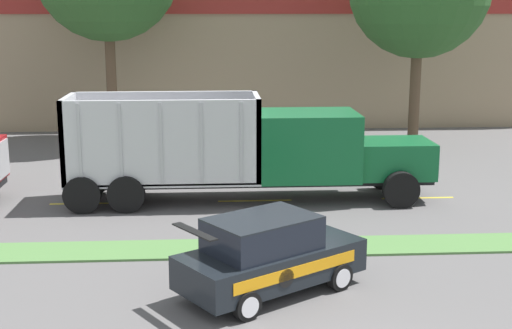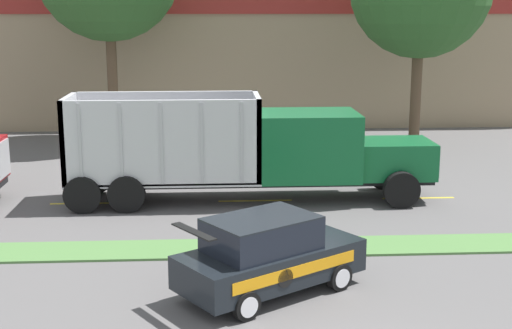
{
  "view_description": "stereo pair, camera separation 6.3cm",
  "coord_description": "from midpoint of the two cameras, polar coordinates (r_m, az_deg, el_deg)",
  "views": [
    {
      "loc": [
        -2.32,
        -10.31,
        6.17
      ],
      "look_at": [
        -1.16,
        8.22,
        2.06
      ],
      "focal_mm": 50.0,
      "sensor_mm": 36.0,
      "label": 1
    },
    {
      "loc": [
        -2.26,
        -10.32,
        6.17
      ],
      "look_at": [
        -1.16,
        8.22,
        2.06
      ],
      "focal_mm": 50.0,
      "sensor_mm": 36.0,
      "label": 2
    }
  ],
  "objects": [
    {
      "name": "rally_car",
      "position": [
        15.66,
        0.89,
        -7.23
      ],
      "size": [
        4.43,
        3.77,
        1.8
      ],
      "color": "black",
      "rests_on": "ground_plane"
    },
    {
      "name": "centre_line_5",
      "position": [
        24.16,
        12.74,
        -2.62
      ],
      "size": [
        2.4,
        0.14,
        0.01
      ],
      "primitive_type": "cube",
      "color": "yellow",
      "rests_on": "ground_plane"
    },
    {
      "name": "centre_line_4",
      "position": [
        23.24,
        -0.17,
        -2.91
      ],
      "size": [
        2.4,
        0.14,
        0.01
      ],
      "primitive_type": "cube",
      "color": "yellow",
      "rests_on": "ground_plane"
    },
    {
      "name": "grass_verge",
      "position": [
        18.81,
        3.62,
        -6.6
      ],
      "size": [
        120.0,
        1.48,
        0.06
      ],
      "primitive_type": "cube",
      "color": "#517F42",
      "rests_on": "ground_plane"
    },
    {
      "name": "centre_line_3",
      "position": [
        23.56,
        -13.41,
        -3.04
      ],
      "size": [
        2.4,
        0.14,
        0.01
      ],
      "primitive_type": "cube",
      "color": "yellow",
      "rests_on": "ground_plane"
    },
    {
      "name": "store_building_backdrop",
      "position": [
        42.29,
        -2.4,
        8.64
      ],
      "size": [
        34.24,
        12.1,
        6.69
      ],
      "color": "#9E896B",
      "rests_on": "ground_plane"
    },
    {
      "name": "dump_truck_trail",
      "position": [
        23.01,
        1.48,
        0.99
      ],
      "size": [
        11.77,
        2.68,
        3.45
      ],
      "color": "black",
      "rests_on": "ground_plane"
    }
  ]
}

